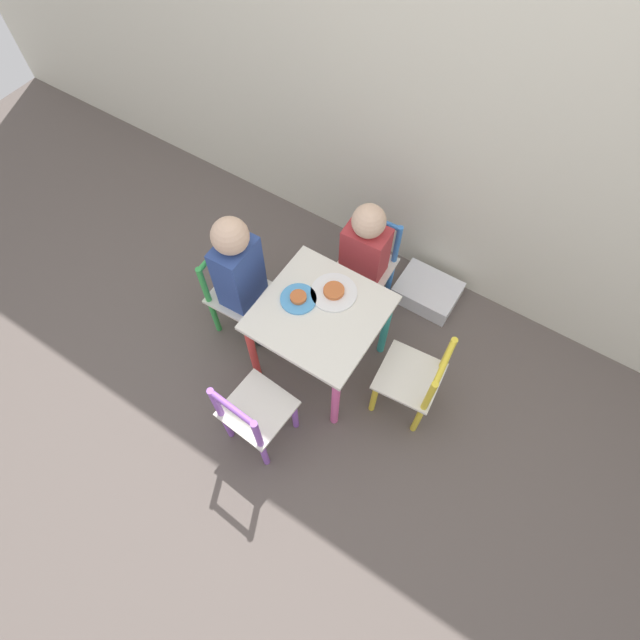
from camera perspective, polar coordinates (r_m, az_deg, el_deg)
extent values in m
plane|color=#5B514C|center=(2.49, 0.00, -4.70)|extent=(6.00, 6.00, 0.00)
cube|color=beige|center=(2.06, 14.67, 30.77)|extent=(6.00, 0.06, 2.60)
cube|color=silver|center=(2.08, 0.00, 0.85)|extent=(0.51, 0.51, 0.02)
cylinder|color=#DB3D38|center=(2.28, -7.69, -3.67)|extent=(0.04, 0.04, 0.45)
cylinder|color=#E5599E|center=(2.16, 1.77, -9.36)|extent=(0.04, 0.04, 0.45)
cylinder|color=orange|center=(2.45, -1.54, 4.06)|extent=(0.04, 0.04, 0.45)
cylinder|color=teal|center=(2.34, 7.47, -0.79)|extent=(0.04, 0.04, 0.45)
cube|color=silver|center=(2.46, 5.13, 6.03)|extent=(0.27, 0.27, 0.02)
cylinder|color=#387AD1|center=(2.54, 1.67, 3.49)|extent=(0.03, 0.03, 0.26)
cylinder|color=#387AD1|center=(2.50, 5.91, 1.44)|extent=(0.03, 0.03, 0.26)
cylinder|color=#387AD1|center=(2.66, 3.92, 6.76)|extent=(0.03, 0.03, 0.26)
cylinder|color=#387AD1|center=(2.61, 8.03, 4.85)|extent=(0.03, 0.03, 0.26)
cylinder|color=#387AD1|center=(2.46, 4.28, 10.43)|extent=(0.03, 0.03, 0.25)
cylinder|color=#387AD1|center=(2.41, 8.78, 8.42)|extent=(0.03, 0.03, 0.25)
cylinder|color=#387AD1|center=(2.34, 6.80, 11.25)|extent=(0.21, 0.03, 0.02)
cube|color=silver|center=(2.39, -9.05, 2.98)|extent=(0.27, 0.27, 0.02)
cylinder|color=green|center=(2.43, -8.00, -1.69)|extent=(0.03, 0.03, 0.26)
cylinder|color=green|center=(2.51, -5.27, 1.96)|extent=(0.03, 0.03, 0.26)
cylinder|color=green|center=(2.52, -11.95, 0.48)|extent=(0.03, 0.03, 0.26)
cylinder|color=green|center=(2.59, -9.19, 3.95)|extent=(0.03, 0.03, 0.26)
cylinder|color=green|center=(2.30, -13.11, 3.80)|extent=(0.03, 0.03, 0.25)
cylinder|color=green|center=(2.39, -10.06, 7.47)|extent=(0.03, 0.03, 0.25)
cylinder|color=green|center=(2.25, -12.07, 7.40)|extent=(0.03, 0.21, 0.02)
cube|color=silver|center=(2.12, -7.14, -10.02)|extent=(0.28, 0.28, 0.02)
cylinder|color=#8E51BC|center=(2.24, -2.89, -10.79)|extent=(0.03, 0.03, 0.26)
cylinder|color=#8E51BC|center=(2.30, -7.08, -7.77)|extent=(0.03, 0.03, 0.26)
cylinder|color=#8E51BC|center=(2.20, -6.40, -14.92)|extent=(0.03, 0.03, 0.26)
cylinder|color=#8E51BC|center=(2.26, -10.60, -11.68)|extent=(0.03, 0.03, 0.26)
cylinder|color=#8E51BC|center=(1.95, -7.15, -12.87)|extent=(0.03, 0.03, 0.25)
cylinder|color=#8E51BC|center=(2.02, -11.78, -9.29)|extent=(0.03, 0.03, 0.25)
cylinder|color=#8E51BC|center=(1.88, -10.03, -9.88)|extent=(0.21, 0.04, 0.02)
cube|color=silver|center=(2.19, 10.20, -6.32)|extent=(0.28, 0.28, 0.02)
cylinder|color=yellow|center=(2.37, 8.31, -4.57)|extent=(0.03, 0.03, 0.26)
cylinder|color=yellow|center=(2.28, 6.18, -8.83)|extent=(0.03, 0.03, 0.26)
cylinder|color=yellow|center=(2.36, 13.02, -6.65)|extent=(0.03, 0.03, 0.26)
cylinder|color=yellow|center=(2.28, 11.11, -11.03)|extent=(0.03, 0.03, 0.26)
cylinder|color=yellow|center=(2.13, 14.38, -3.82)|extent=(0.03, 0.03, 0.25)
cylinder|color=yellow|center=(2.04, 12.33, -8.58)|extent=(0.03, 0.03, 0.25)
cylinder|color=yellow|center=(1.98, 14.05, -4.76)|extent=(0.04, 0.21, 0.02)
cylinder|color=#7A6B5B|center=(2.52, 2.63, 2.82)|extent=(0.07, 0.07, 0.28)
cylinder|color=#7A6B5B|center=(2.50, 4.64, 1.85)|extent=(0.07, 0.07, 0.28)
cube|color=#B23338|center=(2.33, 5.18, 7.85)|extent=(0.21, 0.15, 0.28)
sphere|color=#DBB293|center=(2.18, 5.61, 11.18)|extent=(0.15, 0.15, 0.15)
cylinder|color=#38383D|center=(2.44, -7.01, -0.76)|extent=(0.07, 0.07, 0.28)
cylinder|color=#38383D|center=(2.48, -5.72, 0.97)|extent=(0.07, 0.07, 0.28)
cube|color=#2D478E|center=(2.23, -9.28, 5.40)|extent=(0.15, 0.21, 0.36)
sphere|color=#DBB293|center=(2.04, -10.25, 9.43)|extent=(0.16, 0.16, 0.16)
cylinder|color=white|center=(2.12, 1.59, 3.17)|extent=(0.20, 0.20, 0.01)
cylinder|color=#CC6633|center=(2.11, 1.60, 3.38)|extent=(0.09, 0.09, 0.02)
cylinder|color=#4C9EE0|center=(2.10, -2.48, 2.43)|extent=(0.16, 0.16, 0.01)
cylinder|color=#CC6633|center=(2.09, -2.50, 2.64)|extent=(0.07, 0.07, 0.02)
cube|color=silver|center=(2.69, 12.15, 3.19)|extent=(0.31, 0.24, 0.10)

